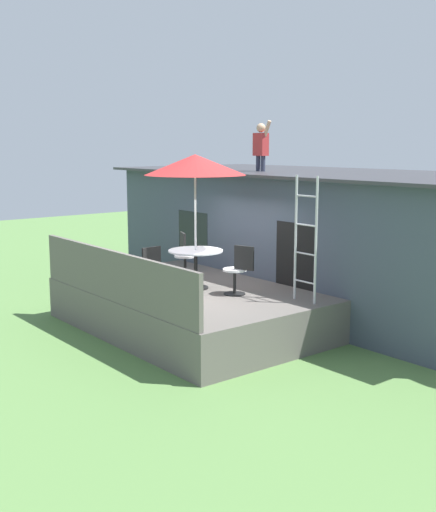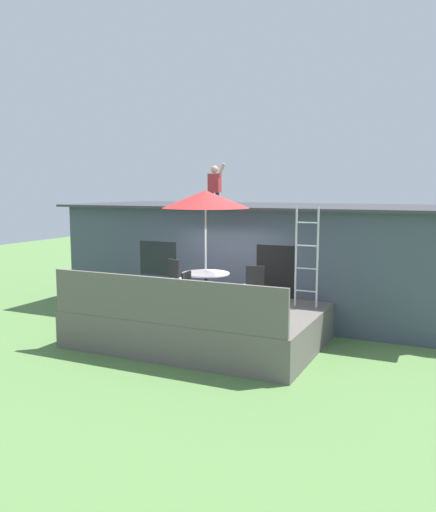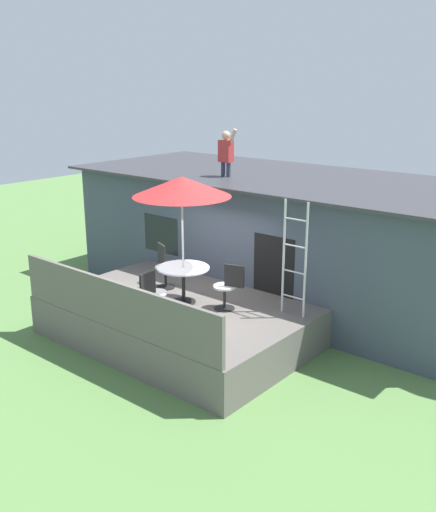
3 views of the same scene
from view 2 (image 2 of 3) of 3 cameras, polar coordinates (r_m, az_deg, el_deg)
ground_plane at (r=11.85m, az=-1.83°, el=-9.24°), size 40.00×40.00×0.00m
house at (r=14.77m, az=4.48°, el=-0.09°), size 10.50×4.50×2.93m
deck at (r=11.74m, az=-1.84°, el=-7.36°), size 5.18×3.46×0.80m
deck_railing at (r=10.11m, az=-6.19°, el=-4.86°), size 5.08×0.08×0.90m
patio_table at (r=11.53m, az=-1.33°, el=-2.62°), size 1.04×1.04×0.74m
patio_umbrella at (r=11.36m, az=-1.36°, el=6.17°), size 1.90×1.90×2.54m
step_ladder at (r=11.55m, az=9.60°, el=-0.12°), size 0.52×0.04×2.20m
person_figure at (r=14.11m, az=-0.34°, el=8.00°), size 0.47×0.20×1.11m
patio_chair_left at (r=12.38m, az=-4.48°, el=-2.55°), size 0.59×0.44×0.92m
patio_chair_right at (r=11.44m, az=3.39°, el=-3.36°), size 0.61×0.44×0.92m
patio_chair_near at (r=10.71m, az=-3.16°, el=-4.10°), size 0.44×0.62×0.92m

